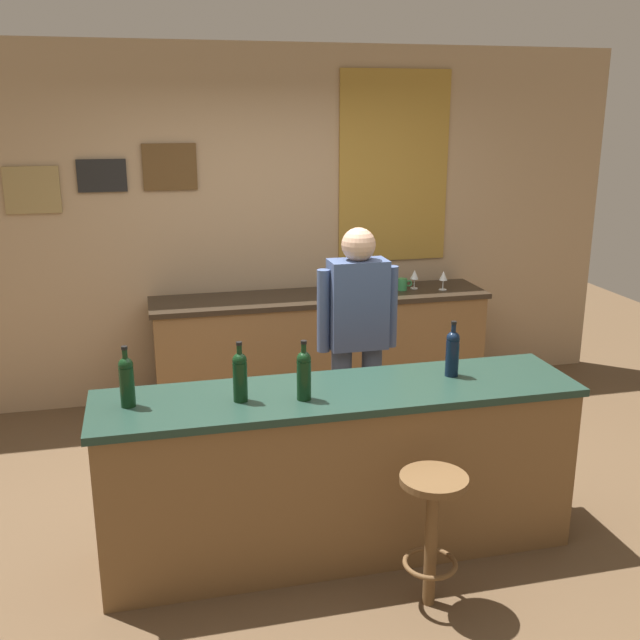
{
  "coord_description": "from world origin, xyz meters",
  "views": [
    {
      "loc": [
        -0.94,
        -3.83,
        2.31
      ],
      "look_at": [
        0.1,
        0.45,
        1.05
      ],
      "focal_mm": 41.52,
      "sensor_mm": 36.0,
      "label": 1
    }
  ],
  "objects": [
    {
      "name": "bar_counter",
      "position": [
        0.0,
        -0.4,
        0.46
      ],
      "size": [
        2.51,
        0.6,
        0.92
      ],
      "color": "brown",
      "rests_on": "ground_plane"
    },
    {
      "name": "wine_glass_a",
      "position": [
        0.58,
        1.7,
        1.01
      ],
      "size": [
        0.07,
        0.07,
        0.16
      ],
      "color": "silver",
      "rests_on": "side_counter"
    },
    {
      "name": "side_counter",
      "position": [
        0.4,
        1.65,
        0.45
      ],
      "size": [
        2.66,
        0.56,
        0.9
      ],
      "color": "brown",
      "rests_on": "ground_plane"
    },
    {
      "name": "wine_bottle_b",
      "position": [
        -0.51,
        -0.43,
        1.06
      ],
      "size": [
        0.07,
        0.07,
        0.31
      ],
      "color": "black",
      "rests_on": "bar_counter"
    },
    {
      "name": "wine_bottle_d",
      "position": [
        0.64,
        -0.34,
        1.06
      ],
      "size": [
        0.07,
        0.07,
        0.31
      ],
      "color": "black",
      "rests_on": "bar_counter"
    },
    {
      "name": "wine_bottle_c",
      "position": [
        -0.21,
        -0.48,
        1.06
      ],
      "size": [
        0.07,
        0.07,
        0.31
      ],
      "color": "black",
      "rests_on": "bar_counter"
    },
    {
      "name": "back_wall",
      "position": [
        0.01,
        2.03,
        1.42
      ],
      "size": [
        6.0,
        0.09,
        2.8
      ],
      "color": "tan",
      "rests_on": "ground_plane"
    },
    {
      "name": "coffee_mug",
      "position": [
        1.08,
        1.66,
        0.95
      ],
      "size": [
        0.12,
        0.08,
        0.09
      ],
      "color": "#338C4C",
      "rests_on": "side_counter"
    },
    {
      "name": "bartender",
      "position": [
        0.34,
        0.44,
        0.94
      ],
      "size": [
        0.52,
        0.21,
        1.62
      ],
      "color": "#384766",
      "rests_on": "ground_plane"
    },
    {
      "name": "wine_bottle_a",
      "position": [
        -1.05,
        -0.37,
        1.06
      ],
      "size": [
        0.07,
        0.07,
        0.31
      ],
      "color": "black",
      "rests_on": "bar_counter"
    },
    {
      "name": "ground_plane",
      "position": [
        0.0,
        0.0,
        0.0
      ],
      "size": [
        10.0,
        10.0,
        0.0
      ],
      "primitive_type": "plane",
      "color": "brown"
    },
    {
      "name": "bar_stool",
      "position": [
        0.3,
        -0.97,
        0.46
      ],
      "size": [
        0.32,
        0.32,
        0.68
      ],
      "color": "brown",
      "rests_on": "ground_plane"
    },
    {
      "name": "wine_glass_c",
      "position": [
        1.4,
        1.59,
        1.01
      ],
      "size": [
        0.07,
        0.07,
        0.16
      ],
      "color": "silver",
      "rests_on": "side_counter"
    },
    {
      "name": "wine_glass_b",
      "position": [
        1.19,
        1.69,
        1.01
      ],
      "size": [
        0.07,
        0.07,
        0.16
      ],
      "color": "silver",
      "rests_on": "side_counter"
    }
  ]
}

